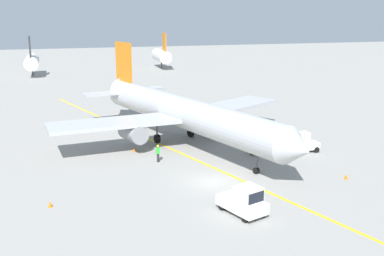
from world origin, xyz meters
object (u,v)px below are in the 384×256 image
Objects in this scene: safety_cone_wingtip_left at (50,204)px; safety_cone_nose_left at (346,177)px; ground_crew_marshaller at (158,153)px; pushback_tug at (244,201)px; safety_cone_nose_right at (134,149)px; airliner at (181,112)px; belt_loader_forward_hold at (257,144)px; baggage_tug_near_wing at (305,143)px.

safety_cone_nose_left is at bearing -2.25° from safety_cone_wingtip_left.
pushback_tug is at bearing -75.81° from ground_crew_marshaller.
pushback_tug is 17.94m from safety_cone_nose_right.
pushback_tug is 14.15m from safety_cone_wingtip_left.
pushback_tug is (-0.52, -19.01, -2.42)m from airliner.
safety_cone_wingtip_left is at bearing -156.68° from belt_loader_forward_hold.
airliner is at bearing 125.54° from safety_cone_nose_left.
ground_crew_marshaller is 4.39m from safety_cone_nose_right.
airliner is 8.79m from belt_loader_forward_hold.
airliner is 78.22× the size of safety_cone_nose_left.
baggage_tug_near_wing is 17.48m from safety_cone_nose_right.
pushback_tug is at bearing -117.26° from belt_loader_forward_hold.
safety_cone_nose_right is at bearing 163.59° from baggage_tug_near_wing.
pushback_tug is at bearing -91.57° from airliner.
safety_cone_wingtip_left is (-8.18, -12.10, 0.00)m from safety_cone_nose_right.
belt_loader_forward_hold is 11.68× the size of safety_cone_nose_left.
ground_crew_marshaller is 3.86× the size of safety_cone_wingtip_left.
ground_crew_marshaller is at bearing 104.19° from pushback_tug.
ground_crew_marshaller is (-3.34, 13.20, -0.08)m from pushback_tug.
belt_loader_forward_hold is 22.13m from safety_cone_wingtip_left.
baggage_tug_near_wing is at bearing -16.41° from safety_cone_nose_right.
baggage_tug_near_wing reaches higher than ground_crew_marshaller.
safety_cone_wingtip_left is at bearing 177.75° from safety_cone_nose_left.
belt_loader_forward_hold is (-4.62, 1.60, -0.15)m from baggage_tug_near_wing.
airliner reaches higher than safety_cone_nose_left.
safety_cone_wingtip_left is at bearing -140.56° from ground_crew_marshaller.
safety_cone_nose_left is 1.00× the size of safety_cone_nose_right.
airliner is at bearing 56.44° from ground_crew_marshaller.
safety_cone_nose_left and safety_cone_nose_right have the same top height.
baggage_tug_near_wing is 4.89m from belt_loader_forward_hold.
airliner reaches higher than safety_cone_nose_right.
safety_cone_nose_left is at bearing -32.00° from ground_crew_marshaller.
safety_cone_nose_left is at bearing 20.46° from pushback_tug.
baggage_tug_near_wing is 5.52× the size of safety_cone_wingtip_left.
ground_crew_marshaller reaches higher than safety_cone_nose_left.
belt_loader_forward_hold reaches higher than baggage_tug_near_wing.
pushback_tug reaches higher than ground_crew_marshaller.
ground_crew_marshaller reaches higher than safety_cone_wingtip_left.
safety_cone_nose_left is (-0.63, -8.12, -0.71)m from baggage_tug_near_wing.
baggage_tug_near_wing is 8.17m from safety_cone_nose_left.
airliner is 6.70× the size of belt_loader_forward_hold.
safety_cone_nose_right is at bearing 106.17° from pushback_tug.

